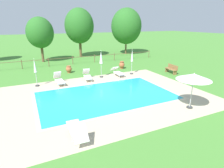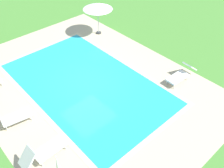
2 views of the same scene
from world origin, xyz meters
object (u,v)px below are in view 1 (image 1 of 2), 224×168
(tree_far_west, at_px, (126,26))
(patio_umbrella_closed_row_west, at_px, (35,69))
(patio_umbrella_closed_row_centre, at_px, (132,58))
(sun_lounger_north_far, at_px, (87,76))
(terracotta_urn_near_fence, at_px, (69,69))
(tree_east_mid, at_px, (79,26))
(patio_umbrella_closed_row_mid_west, at_px, (101,59))
(tree_west_mid, at_px, (40,33))
(sun_lounger_north_near_steps, at_px, (59,80))
(sun_lounger_north_end, at_px, (76,129))
(patio_umbrella_open_foreground, at_px, (194,77))
(wooden_bench_lawn_side, at_px, (172,69))
(terracotta_urn_by_tree, at_px, (122,65))
(sun_lounger_north_mid, at_px, (118,72))

(tree_far_west, bearing_deg, patio_umbrella_closed_row_west, -142.17)
(patio_umbrella_closed_row_centre, bearing_deg, sun_lounger_north_far, 179.84)
(terracotta_urn_near_fence, xyz_separation_m, tree_east_mid, (3.69, 8.45, 4.03))
(patio_umbrella_closed_row_mid_west, xyz_separation_m, tree_west_mid, (-4.17, 9.91, 1.95))
(sun_lounger_north_near_steps, distance_m, tree_far_west, 17.54)
(tree_east_mid, bearing_deg, sun_lounger_north_end, -106.64)
(sun_lounger_north_far, relative_size, patio_umbrella_open_foreground, 0.92)
(sun_lounger_north_far, relative_size, tree_far_west, 0.28)
(sun_lounger_north_far, bearing_deg, tree_west_mid, 105.15)
(sun_lounger_north_near_steps, bearing_deg, tree_east_mid, 65.96)
(patio_umbrella_open_foreground, distance_m, wooden_bench_lawn_side, 8.29)
(patio_umbrella_closed_row_centre, bearing_deg, tree_east_mid, 99.13)
(patio_umbrella_open_foreground, xyz_separation_m, patio_umbrella_closed_row_centre, (0.83, 8.18, -0.34))
(tree_far_west, bearing_deg, sun_lounger_north_far, -132.25)
(patio_umbrella_closed_row_mid_west, relative_size, wooden_bench_lawn_side, 1.63)
(patio_umbrella_closed_row_west, distance_m, patio_umbrella_closed_row_mid_west, 5.68)
(patio_umbrella_closed_row_west, bearing_deg, tree_west_mid, 81.58)
(patio_umbrella_closed_row_centre, height_order, tree_east_mid, tree_east_mid)
(patio_umbrella_closed_row_west, height_order, wooden_bench_lawn_side, patio_umbrella_closed_row_west)
(sun_lounger_north_near_steps, height_order, terracotta_urn_near_fence, sun_lounger_north_near_steps)
(terracotta_urn_near_fence, height_order, terracotta_urn_by_tree, terracotta_urn_by_tree)
(sun_lounger_north_near_steps, height_order, tree_far_west, tree_far_west)
(sun_lounger_north_far, xyz_separation_m, tree_far_west, (10.20, 11.23, 3.94))
(patio_umbrella_open_foreground, relative_size, tree_far_west, 0.31)
(wooden_bench_lawn_side, distance_m, tree_east_mid, 14.73)
(patio_umbrella_closed_row_centre, distance_m, tree_east_mid, 12.04)
(terracotta_urn_near_fence, bearing_deg, patio_umbrella_closed_row_centre, -29.28)
(patio_umbrella_closed_row_centre, bearing_deg, sun_lounger_north_end, -133.48)
(sun_lounger_north_near_steps, height_order, patio_umbrella_closed_row_west, patio_umbrella_closed_row_west)
(tree_far_west, height_order, tree_east_mid, tree_far_west)
(tree_far_west, bearing_deg, tree_west_mid, -175.07)
(sun_lounger_north_mid, height_order, sun_lounger_north_end, sun_lounger_north_end)
(sun_lounger_north_far, height_order, terracotta_urn_by_tree, sun_lounger_north_far)
(patio_umbrella_closed_row_west, height_order, tree_east_mid, tree_east_mid)
(terracotta_urn_near_fence, bearing_deg, patio_umbrella_open_foreground, -67.31)
(sun_lounger_north_near_steps, distance_m, patio_umbrella_closed_row_west, 2.02)
(patio_umbrella_closed_row_west, distance_m, terracotta_urn_near_fence, 4.61)
(sun_lounger_north_near_steps, distance_m, sun_lounger_north_end, 8.01)
(sun_lounger_north_mid, bearing_deg, tree_east_mid, 91.69)
(terracotta_urn_near_fence, height_order, tree_west_mid, tree_west_mid)
(patio_umbrella_closed_row_centre, xyz_separation_m, tree_east_mid, (-1.86, 11.56, 2.82))
(sun_lounger_north_far, xyz_separation_m, patio_umbrella_closed_row_mid_west, (1.43, 0.20, 1.35))
(tree_east_mid, bearing_deg, sun_lounger_north_far, -103.32)
(sun_lounger_north_far, bearing_deg, patio_umbrella_closed_row_mid_west, 8.04)
(patio_umbrella_closed_row_west, xyz_separation_m, terracotta_urn_near_fence, (3.27, 3.08, -1.04))
(sun_lounger_north_far, relative_size, tree_east_mid, 0.29)
(terracotta_urn_by_tree, bearing_deg, sun_lounger_north_near_steps, -160.28)
(sun_lounger_north_near_steps, distance_m, tree_east_mid, 13.48)
(patio_umbrella_open_foreground, height_order, terracotta_urn_near_fence, patio_umbrella_open_foreground)
(sun_lounger_north_end, height_order, tree_far_west, tree_far_west)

